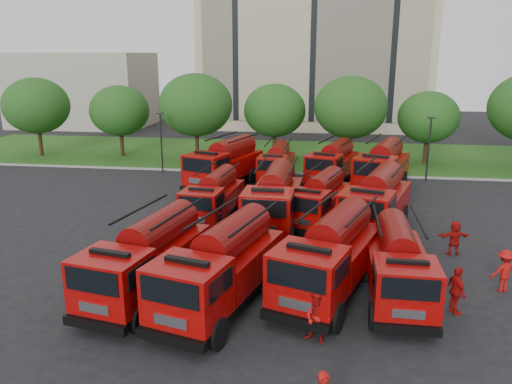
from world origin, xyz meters
TOP-DOWN VIEW (x-y plane):
  - ground at (0.00, 0.00)m, footprint 140.00×140.00m
  - lawn at (0.00, 26.00)m, footprint 70.00×16.00m
  - curb at (0.00, 17.90)m, footprint 70.00×0.30m
  - apartment_building at (2.00, 47.94)m, footprint 30.00×14.18m
  - side_building at (-30.00, 44.00)m, footprint 18.00×12.00m
  - tree_0 at (-24.00, 22.00)m, footprint 6.30×6.30m
  - tree_1 at (-16.00, 23.00)m, footprint 5.71×5.71m
  - tree_2 at (-8.00, 21.50)m, footprint 6.72×6.72m
  - tree_3 at (-1.00, 24.00)m, footprint 5.88×5.88m
  - tree_4 at (6.00, 22.50)m, footprint 6.55×6.55m
  - tree_5 at (13.00, 23.50)m, footprint 5.46×5.46m
  - lamp_post_0 at (-10.00, 17.20)m, footprint 0.60×0.25m
  - lamp_post_1 at (12.00, 17.20)m, footprint 0.60×0.25m
  - fire_truck_0 at (-3.35, -4.96)m, footprint 3.94×7.71m
  - fire_truck_1 at (-0.13, -5.47)m, footprint 4.50×7.98m
  - fire_truck_2 at (4.16, -3.79)m, footprint 4.95×8.02m
  - fire_truck_3 at (6.91, -3.91)m, footprint 2.56×6.78m
  - fire_truck_4 at (-2.77, 5.06)m, footprint 2.88×6.68m
  - fire_truck_5 at (1.01, 4.10)m, footprint 3.05×7.78m
  - fire_truck_6 at (3.57, 5.35)m, footprint 4.09×6.96m
  - fire_truck_7 at (6.82, 4.47)m, footprint 4.84×8.12m
  - fire_truck_8 at (-3.64, 12.99)m, footprint 5.11×8.37m
  - fire_truck_9 at (0.10, 15.09)m, footprint 2.63×6.60m
  - fire_truck_10 at (4.50, 15.16)m, footprint 4.45×7.47m
  - fire_truck_11 at (8.06, 13.44)m, footprint 4.97×8.36m
  - firefighter_1 at (3.74, -7.55)m, footprint 1.07×0.83m
  - firefighter_2 at (9.06, -4.76)m, footprint 0.95×1.29m
  - firefighter_3 at (11.56, -2.48)m, footprint 1.36×1.01m
  - firefighter_4 at (-2.09, 2.61)m, footprint 1.08×1.07m
  - firefighter_5 at (10.46, 1.48)m, footprint 1.77×1.04m

SIDE VIEW (x-z plane):
  - ground at x=0.00m, z-range 0.00..0.00m
  - firefighter_1 at x=3.74m, z-range -0.97..0.97m
  - firefighter_2 at x=9.06m, z-range -0.98..0.98m
  - firefighter_3 at x=11.56m, z-range -0.94..0.94m
  - firefighter_4 at x=-2.09m, z-range -0.94..0.94m
  - firefighter_5 at x=10.46m, z-range -0.90..0.90m
  - lawn at x=0.00m, z-range 0.00..0.12m
  - curb at x=0.00m, z-range 0.00..0.14m
  - fire_truck_4 at x=-2.77m, z-range 0.01..2.96m
  - fire_truck_9 at x=0.10m, z-range 0.01..2.97m
  - fire_truck_6 at x=3.57m, z-range 0.01..3.01m
  - fire_truck_3 at x=6.91m, z-range 0.01..3.08m
  - fire_truck_10 at x=4.50m, z-range 0.01..3.23m
  - fire_truck_0 at x=-3.35m, z-range 0.01..3.36m
  - fire_truck_1 at x=-0.13m, z-range 0.01..3.46m
  - fire_truck_2 at x=4.16m, z-range 0.01..3.47m
  - fire_truck_5 at x=1.01m, z-range 0.01..3.51m
  - fire_truck_7 at x=6.82m, z-range 0.01..3.52m
  - fire_truck_11 at x=8.06m, z-range 0.01..3.62m
  - fire_truck_8 at x=-3.64m, z-range 0.01..3.62m
  - lamp_post_0 at x=-10.00m, z-range 0.34..5.45m
  - lamp_post_1 at x=12.00m, z-range 0.34..5.45m
  - tree_5 at x=13.00m, z-range 1.01..7.69m
  - tree_1 at x=-16.00m, z-range 1.06..8.04m
  - tree_3 at x=-1.00m, z-range 1.09..8.28m
  - side_building at x=-30.00m, z-range 0.00..10.00m
  - tree_0 at x=-24.00m, z-range 1.17..8.87m
  - tree_4 at x=6.00m, z-range 1.21..9.23m
  - tree_2 at x=-8.00m, z-range 1.25..9.46m
  - apartment_building at x=2.00m, z-range 0.00..25.00m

